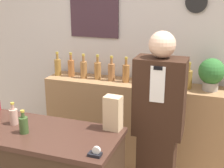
% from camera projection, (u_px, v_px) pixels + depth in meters
% --- Properties ---
extents(back_wall, '(5.20, 0.09, 2.70)m').
position_uv_depth(back_wall, '(129.00, 46.00, 3.57)').
color(back_wall, silver).
rests_on(back_wall, ground_plane).
extents(back_shelf, '(2.06, 0.38, 1.00)m').
position_uv_depth(back_shelf, '(135.00, 125.00, 3.56)').
color(back_shelf, '#9E754C').
rests_on(back_shelf, ground_plane).
extents(shopkeeper, '(0.42, 0.27, 1.68)m').
position_uv_depth(shopkeeper, '(158.00, 127.00, 2.72)').
color(shopkeeper, '#331E14').
rests_on(shopkeeper, ground_plane).
extents(potted_plant, '(0.26, 0.26, 0.33)m').
position_uv_depth(potted_plant, '(212.00, 73.00, 3.12)').
color(potted_plant, '#9E998E').
rests_on(potted_plant, back_shelf).
extents(paper_bag, '(0.14, 0.11, 0.28)m').
position_uv_depth(paper_bag, '(113.00, 113.00, 2.46)').
color(paper_bag, tan).
rests_on(paper_bag, display_counter).
extents(tape_dispenser, '(0.09, 0.06, 0.07)m').
position_uv_depth(tape_dispenser, '(95.00, 153.00, 2.10)').
color(tape_dispenser, black).
rests_on(tape_dispenser, display_counter).
extents(counter_bottle_2, '(0.07, 0.07, 0.19)m').
position_uv_depth(counter_bottle_2, '(14.00, 116.00, 2.58)').
color(counter_bottle_2, tan).
rests_on(counter_bottle_2, display_counter).
extents(counter_bottle_3, '(0.07, 0.07, 0.19)m').
position_uv_depth(counter_bottle_3, '(24.00, 124.00, 2.42)').
color(counter_bottle_3, '#375026').
rests_on(counter_bottle_3, display_counter).
extents(shelf_bottle_0, '(0.08, 0.08, 0.28)m').
position_uv_depth(shelf_bottle_0, '(58.00, 67.00, 3.67)').
color(shelf_bottle_0, olive).
rests_on(shelf_bottle_0, back_shelf).
extents(shelf_bottle_1, '(0.08, 0.08, 0.28)m').
position_uv_depth(shelf_bottle_1, '(71.00, 67.00, 3.63)').
color(shelf_bottle_1, '#A56433').
rests_on(shelf_bottle_1, back_shelf).
extents(shelf_bottle_2, '(0.08, 0.08, 0.28)m').
position_uv_depth(shelf_bottle_2, '(84.00, 69.00, 3.56)').
color(shelf_bottle_2, '#9D6B39').
rests_on(shelf_bottle_2, back_shelf).
extents(shelf_bottle_3, '(0.08, 0.08, 0.28)m').
position_uv_depth(shelf_bottle_3, '(98.00, 70.00, 3.52)').
color(shelf_bottle_3, '#9E6B37').
rests_on(shelf_bottle_3, back_shelf).
extents(shelf_bottle_4, '(0.08, 0.08, 0.28)m').
position_uv_depth(shelf_bottle_4, '(112.00, 71.00, 3.46)').
color(shelf_bottle_4, '#99643A').
rests_on(shelf_bottle_4, back_shelf).
extents(shelf_bottle_5, '(0.08, 0.08, 0.28)m').
position_uv_depth(shelf_bottle_5, '(126.00, 73.00, 3.41)').
color(shelf_bottle_5, '#9E6733').
rests_on(shelf_bottle_5, back_shelf).
extents(shelf_bottle_6, '(0.08, 0.08, 0.28)m').
position_uv_depth(shelf_bottle_6, '(141.00, 74.00, 3.37)').
color(shelf_bottle_6, '#A36A3E').
rests_on(shelf_bottle_6, back_shelf).
extents(shelf_bottle_7, '(0.08, 0.08, 0.28)m').
position_uv_depth(shelf_bottle_7, '(156.00, 76.00, 3.29)').
color(shelf_bottle_7, '#9F6738').
rests_on(shelf_bottle_7, back_shelf).
extents(shelf_bottle_8, '(0.08, 0.08, 0.28)m').
position_uv_depth(shelf_bottle_8, '(172.00, 77.00, 3.25)').
color(shelf_bottle_8, olive).
rests_on(shelf_bottle_8, back_shelf).
extents(shelf_bottle_9, '(0.08, 0.08, 0.28)m').
position_uv_depth(shelf_bottle_9, '(188.00, 79.00, 3.19)').
color(shelf_bottle_9, olive).
rests_on(shelf_bottle_9, back_shelf).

